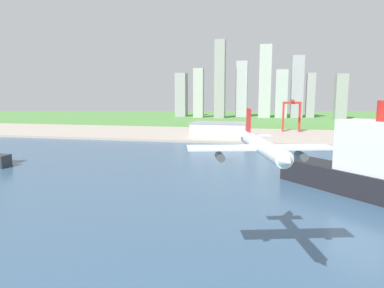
# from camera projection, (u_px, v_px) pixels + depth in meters

# --- Properties ---
(ground_plane) EXTENTS (2400.00, 2400.00, 0.00)m
(ground_plane) POSITION_uv_depth(u_px,v_px,m) (214.00, 170.00, 230.59)
(ground_plane) COLOR #528B42
(water_bay) EXTENTS (840.00, 360.00, 0.15)m
(water_bay) POSITION_uv_depth(u_px,v_px,m) (197.00, 195.00, 172.55)
(water_bay) COLOR #385675
(water_bay) RESTS_ON ground
(industrial_pier) EXTENTS (840.00, 140.00, 2.50)m
(industrial_pier) POSITION_uv_depth(u_px,v_px,m) (238.00, 135.00, 414.16)
(industrial_pier) COLOR #AB9F92
(industrial_pier) RESTS_ON ground
(airplane_landing) EXTENTS (40.40, 42.71, 13.25)m
(airplane_landing) POSITION_uv_depth(u_px,v_px,m) (262.00, 147.00, 91.25)
(airplane_landing) COLOR silver
(cargo_ship) EXTENTS (71.65, 73.09, 47.26)m
(cargo_ship) POSITION_uv_depth(u_px,v_px,m) (361.00, 168.00, 172.24)
(cargo_ship) COLOR black
(cargo_ship) RESTS_ON water_bay
(port_crane_red) EXTENTS (22.66, 34.83, 40.62)m
(port_crane_red) POSITION_uv_depth(u_px,v_px,m) (292.00, 109.00, 435.87)
(port_crane_red) COLOR #B72D23
(port_crane_red) RESTS_ON industrial_pier
(warehouse_main) EXTENTS (61.75, 38.28, 15.82)m
(warehouse_main) POSITION_uv_depth(u_px,v_px,m) (219.00, 129.00, 389.80)
(warehouse_main) COLOR white
(warehouse_main) RESTS_ON industrial_pier
(warehouse_annex) EXTENTS (45.91, 25.34, 17.10)m
(warehouse_annex) POSITION_uv_depth(u_px,v_px,m) (382.00, 126.00, 416.84)
(warehouse_annex) COLOR silver
(warehouse_annex) RESTS_ON industrial_pier
(distant_skyline) EXTENTS (351.33, 73.54, 159.13)m
(distant_skyline) POSITION_uv_depth(u_px,v_px,m) (256.00, 89.00, 727.21)
(distant_skyline) COLOR #9C9CA2
(distant_skyline) RESTS_ON ground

